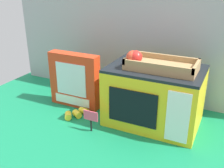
% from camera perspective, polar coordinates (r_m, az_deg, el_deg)
% --- Properties ---
extents(ground_plane, '(1.70, 1.70, 0.00)m').
position_cam_1_polar(ground_plane, '(1.34, 2.78, -6.33)').
color(ground_plane, '#147A4C').
rests_on(ground_plane, ground).
extents(display_back_panel, '(1.61, 0.03, 0.79)m').
position_cam_1_polar(display_back_panel, '(1.42, 6.91, 12.12)').
color(display_back_panel, '#A0A3A8').
rests_on(display_back_panel, ground).
extents(toy_microwave, '(0.42, 0.29, 0.27)m').
position_cam_1_polar(toy_microwave, '(1.22, 9.13, -2.48)').
color(toy_microwave, yellow).
rests_on(toy_microwave, ground).
extents(food_groups_crate, '(0.30, 0.16, 0.08)m').
position_cam_1_polar(food_groups_crate, '(1.14, 9.42, 4.28)').
color(food_groups_crate, '#A37F51').
rests_on(food_groups_crate, toy_microwave).
extents(cookie_set_box, '(0.27, 0.07, 0.28)m').
position_cam_1_polar(cookie_set_box, '(1.38, -8.13, 0.80)').
color(cookie_set_box, red).
rests_on(cookie_set_box, ground).
extents(price_sign, '(0.07, 0.01, 0.10)m').
position_cam_1_polar(price_sign, '(1.17, -4.62, -7.33)').
color(price_sign, black).
rests_on(price_sign, ground).
extents(loose_toy_banana, '(0.09, 0.12, 0.03)m').
position_cam_1_polar(loose_toy_banana, '(1.32, -7.71, -6.35)').
color(loose_toy_banana, yellow).
rests_on(loose_toy_banana, ground).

